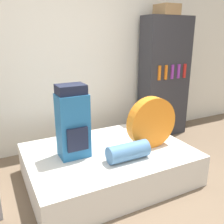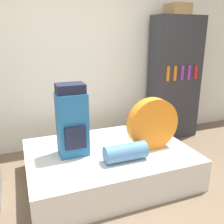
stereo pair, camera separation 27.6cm
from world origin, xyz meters
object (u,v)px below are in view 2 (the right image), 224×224
Objects in this scene: tent_bag at (152,124)px; cardboard_box at (178,9)px; backpack at (72,121)px; sleeping_roll at (126,152)px; bookshelf at (174,79)px.

cardboard_box is at bearing 46.92° from tent_bag.
cardboard_box reaches higher than backpack.
sleeping_roll is at bearing -36.45° from backpack.
backpack reaches higher than tent_bag.
backpack is 2.55× the size of cardboard_box.
tent_bag reaches higher than sleeping_roll.
backpack is 0.91m from tent_bag.
cardboard_box is (1.31, 1.13, 1.53)m from sleeping_roll.
backpack is 2.02m from bookshelf.
bookshelf is at bearing 46.11° from tent_bag.
sleeping_roll is 0.24× the size of bookshelf.
bookshelf is at bearing 40.42° from sleeping_roll.
tent_bag is 1.31× the size of sleeping_roll.
sleeping_roll is 1.85m from bookshelf.
bookshelf is 1.03m from cardboard_box.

